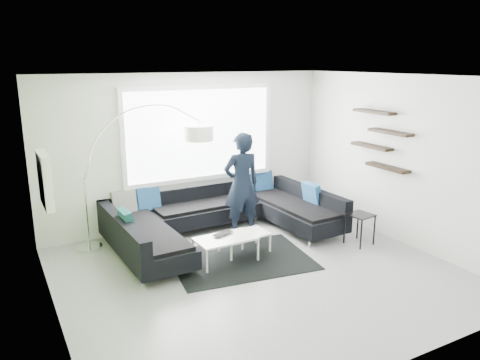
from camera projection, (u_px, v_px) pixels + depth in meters
name	position (u px, v px, depth m)	size (l,w,h in m)	color
ground	(259.00, 273.00, 6.82)	(5.50, 5.50, 0.00)	gray
room_shell	(255.00, 148.00, 6.56)	(5.54, 5.04, 2.82)	silver
sectional_sofa	(224.00, 219.00, 8.06)	(3.84, 2.45, 0.81)	black
rug	(241.00, 260.00, 7.26)	(2.10, 1.53, 0.01)	black
coffee_table	(235.00, 245.00, 7.33)	(1.19, 0.69, 0.39)	white
arc_lamp	(83.00, 180.00, 7.40)	(2.19, 0.93, 2.33)	silver
side_table	(359.00, 229.00, 7.83)	(0.38, 0.38, 0.53)	black
person	(242.00, 185.00, 8.12)	(0.69, 0.48, 1.83)	black
laptop	(225.00, 235.00, 7.20)	(0.42, 0.34, 0.03)	black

